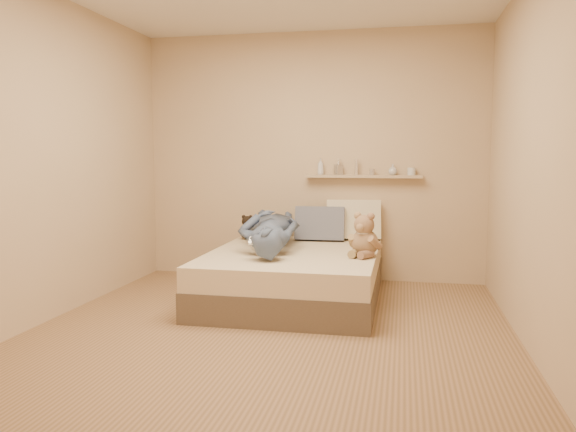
% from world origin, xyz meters
% --- Properties ---
extents(room, '(3.80, 3.80, 3.80)m').
position_xyz_m(room, '(0.00, 0.00, 1.30)').
color(room, '#956E4D').
rests_on(room, ground).
extents(bed, '(1.50, 1.90, 0.45)m').
position_xyz_m(bed, '(0.00, 0.93, 0.22)').
color(bed, brown).
rests_on(bed, floor).
extents(game_console, '(0.19, 0.08, 0.06)m').
position_xyz_m(game_console, '(-0.19, 0.43, 0.61)').
color(game_console, silver).
rests_on(game_console, bed).
extents(teddy_bear, '(0.31, 0.32, 0.39)m').
position_xyz_m(teddy_bear, '(0.64, 0.77, 0.61)').
color(teddy_bear, '#8D734D').
rests_on(teddy_bear, bed).
extents(dark_plush, '(0.17, 0.17, 0.25)m').
position_xyz_m(dark_plush, '(-0.62, 1.55, 0.56)').
color(dark_plush, black).
rests_on(dark_plush, bed).
extents(pillow_cream, '(0.58, 0.33, 0.43)m').
position_xyz_m(pillow_cream, '(0.46, 1.76, 0.65)').
color(pillow_cream, beige).
rests_on(pillow_cream, bed).
extents(pillow_grey, '(0.51, 0.24, 0.36)m').
position_xyz_m(pillow_grey, '(0.13, 1.62, 0.62)').
color(pillow_grey, slate).
rests_on(pillow_grey, bed).
extents(person, '(0.82, 1.60, 0.36)m').
position_xyz_m(person, '(-0.25, 1.05, 0.63)').
color(person, '#4A5475').
rests_on(person, bed).
extents(wall_shelf, '(1.20, 0.12, 0.03)m').
position_xyz_m(wall_shelf, '(0.55, 1.84, 1.10)').
color(wall_shelf, tan).
rests_on(wall_shelf, wall_back).
extents(shelf_bottles, '(1.01, 0.10, 0.17)m').
position_xyz_m(shelf_bottles, '(0.54, 1.84, 1.18)').
color(shelf_bottles, silver).
rests_on(shelf_bottles, wall_shelf).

